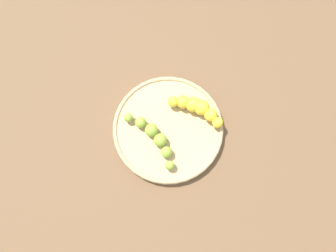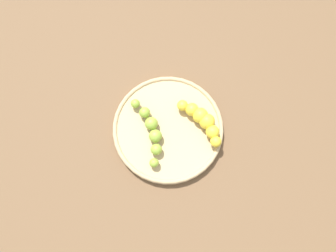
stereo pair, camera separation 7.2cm
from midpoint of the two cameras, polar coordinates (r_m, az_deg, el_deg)
The scene contains 4 objects.
ground_plane at distance 0.75m, azimuth 2.67°, elevation -1.25°, with size 2.40×2.40×0.00m, color brown.
fruit_bowl at distance 0.74m, azimuth 2.72°, elevation -1.03°, with size 0.26×0.26×0.02m.
banana_green at distance 0.72m, azimuth -0.27°, elevation -1.36°, with size 0.16×0.06×0.03m.
banana_yellow at distance 0.73m, azimuth 8.88°, elevation 0.47°, with size 0.12×0.09×0.04m.
Camera 2 is at (-0.18, 0.02, 0.73)m, focal length 34.32 mm.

